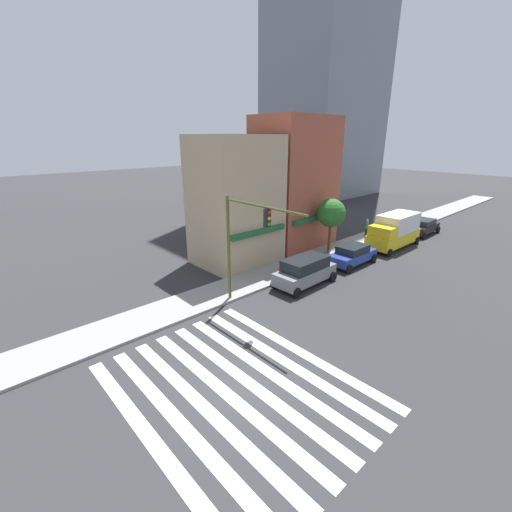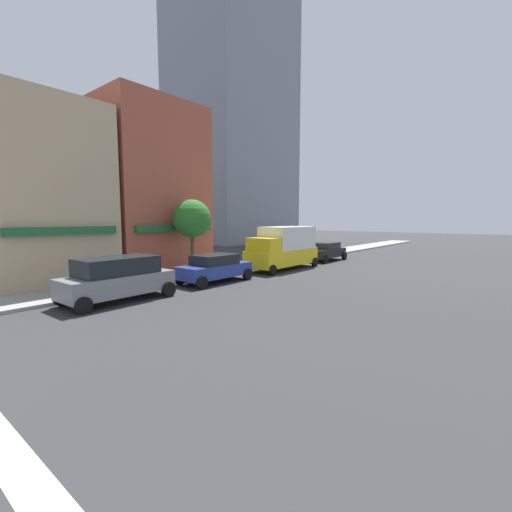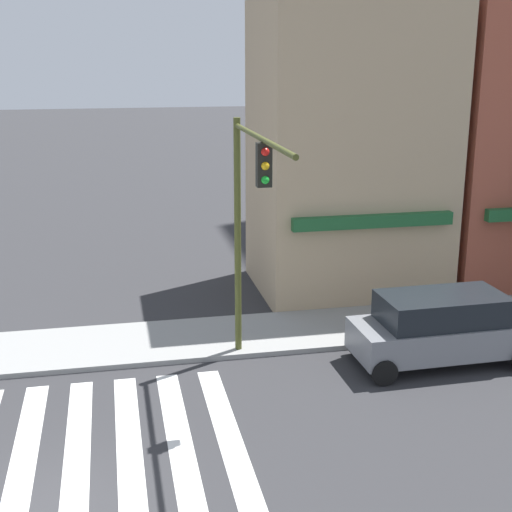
{
  "view_description": "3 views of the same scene",
  "coord_description": "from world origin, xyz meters",
  "px_view_note": "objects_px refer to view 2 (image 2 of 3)",
  "views": [
    {
      "loc": [
        -7.13,
        -8.93,
        9.65
      ],
      "look_at": [
        4.77,
        4.0,
        3.5
      ],
      "focal_mm": 24.0,
      "sensor_mm": 36.0,
      "label": 1
    },
    {
      "loc": [
        2.4,
        -9.28,
        3.58
      ],
      "look_at": [
        19.45,
        4.7,
        1.2
      ],
      "focal_mm": 24.0,
      "sensor_mm": 36.0,
      "label": 2
    },
    {
      "loc": [
        1.53,
        -11.64,
        8.07
      ],
      "look_at": [
        4.77,
        4.0,
        3.5
      ],
      "focal_mm": 50.0,
      "sensor_mm": 36.0,
      "label": 3
    }
  ],
  "objects_px": {
    "box_truck_yellow": "(283,247)",
    "street_tree": "(192,219)",
    "sedan_blue": "(215,268)",
    "pedestrian_green_top": "(256,251)",
    "sedan_black": "(326,251)",
    "fire_hydrant": "(84,285)",
    "suv_grey": "(118,278)"
  },
  "relations": [
    {
      "from": "sedan_blue",
      "to": "fire_hydrant",
      "type": "relative_size",
      "value": 5.24
    },
    {
      "from": "fire_hydrant",
      "to": "street_tree",
      "type": "height_order",
      "value": "street_tree"
    },
    {
      "from": "sedan_blue",
      "to": "sedan_black",
      "type": "relative_size",
      "value": 0.99
    },
    {
      "from": "sedan_blue",
      "to": "pedestrian_green_top",
      "type": "relative_size",
      "value": 2.49
    },
    {
      "from": "box_truck_yellow",
      "to": "fire_hydrant",
      "type": "bearing_deg",
      "value": 172.51
    },
    {
      "from": "sedan_blue",
      "to": "sedan_black",
      "type": "bearing_deg",
      "value": 0.33
    },
    {
      "from": "sedan_blue",
      "to": "street_tree",
      "type": "distance_m",
      "value": 4.0
    },
    {
      "from": "suv_grey",
      "to": "sedan_black",
      "type": "relative_size",
      "value": 1.07
    },
    {
      "from": "box_truck_yellow",
      "to": "sedan_black",
      "type": "distance_m",
      "value": 6.45
    },
    {
      "from": "suv_grey",
      "to": "sedan_blue",
      "type": "relative_size",
      "value": 1.07
    },
    {
      "from": "fire_hydrant",
      "to": "street_tree",
      "type": "bearing_deg",
      "value": 8.61
    },
    {
      "from": "suv_grey",
      "to": "fire_hydrant",
      "type": "relative_size",
      "value": 5.63
    },
    {
      "from": "sedan_black",
      "to": "pedestrian_green_top",
      "type": "relative_size",
      "value": 2.51
    },
    {
      "from": "box_truck_yellow",
      "to": "fire_hydrant",
      "type": "height_order",
      "value": "box_truck_yellow"
    },
    {
      "from": "sedan_blue",
      "to": "pedestrian_green_top",
      "type": "xyz_separation_m",
      "value": [
        7.73,
        3.29,
        0.23
      ]
    },
    {
      "from": "suv_grey",
      "to": "street_tree",
      "type": "height_order",
      "value": "street_tree"
    },
    {
      "from": "sedan_blue",
      "to": "fire_hydrant",
      "type": "distance_m",
      "value": 6.73
    },
    {
      "from": "suv_grey",
      "to": "sedan_blue",
      "type": "distance_m",
      "value": 5.81
    },
    {
      "from": "sedan_blue",
      "to": "sedan_black",
      "type": "height_order",
      "value": "same"
    },
    {
      "from": "pedestrian_green_top",
      "to": "street_tree",
      "type": "xyz_separation_m",
      "value": [
        -6.97,
        -0.49,
        2.52
      ]
    },
    {
      "from": "suv_grey",
      "to": "pedestrian_green_top",
      "type": "height_order",
      "value": "suv_grey"
    },
    {
      "from": "sedan_blue",
      "to": "fire_hydrant",
      "type": "xyz_separation_m",
      "value": [
        -6.51,
        1.7,
        -0.23
      ]
    },
    {
      "from": "sedan_blue",
      "to": "box_truck_yellow",
      "type": "height_order",
      "value": "box_truck_yellow"
    },
    {
      "from": "box_truck_yellow",
      "to": "fire_hydrant",
      "type": "relative_size",
      "value": 7.37
    },
    {
      "from": "sedan_black",
      "to": "fire_hydrant",
      "type": "xyz_separation_m",
      "value": [
        -19.7,
        1.7,
        -0.23
      ]
    },
    {
      "from": "suv_grey",
      "to": "pedestrian_green_top",
      "type": "relative_size",
      "value": 2.68
    },
    {
      "from": "box_truck_yellow",
      "to": "street_tree",
      "type": "height_order",
      "value": "street_tree"
    },
    {
      "from": "box_truck_yellow",
      "to": "sedan_black",
      "type": "height_order",
      "value": "box_truck_yellow"
    },
    {
      "from": "sedan_blue",
      "to": "street_tree",
      "type": "relative_size",
      "value": 0.95
    },
    {
      "from": "sedan_blue",
      "to": "pedestrian_green_top",
      "type": "bearing_deg",
      "value": 23.4
    },
    {
      "from": "suv_grey",
      "to": "fire_hydrant",
      "type": "distance_m",
      "value": 1.88
    },
    {
      "from": "sedan_black",
      "to": "sedan_blue",
      "type": "bearing_deg",
      "value": 178.85
    }
  ]
}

